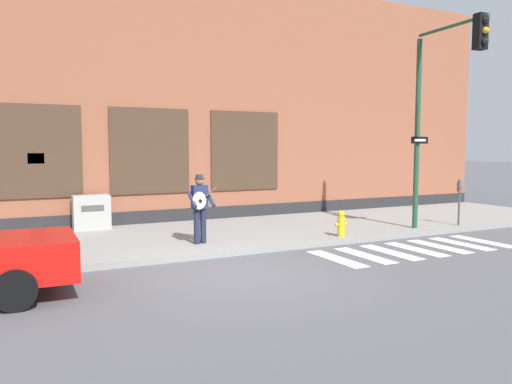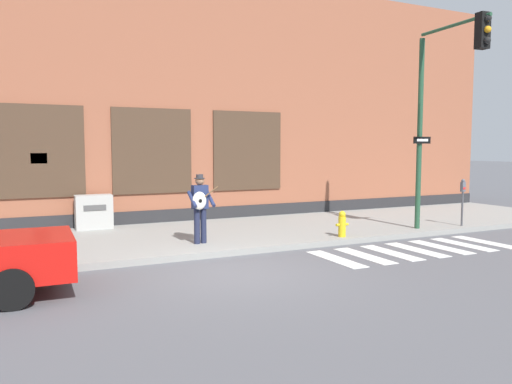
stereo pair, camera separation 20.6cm
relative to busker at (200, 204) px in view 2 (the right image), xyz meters
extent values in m
plane|color=#56565B|center=(-0.19, -2.56, -1.13)|extent=(160.00, 160.00, 0.00)
cube|color=gray|center=(-0.19, 1.44, -1.06)|extent=(28.00, 5.05, 0.15)
cube|color=#99563D|center=(-0.19, 5.97, 2.97)|extent=(28.00, 4.00, 8.19)
cube|color=#28282B|center=(-0.19, 3.95, -0.85)|extent=(28.00, 0.04, 0.55)
cube|color=#473323|center=(-3.48, 3.94, 1.30)|extent=(2.51, 0.06, 2.67)
cube|color=black|center=(-3.48, 3.93, 1.30)|extent=(2.39, 0.03, 2.55)
cube|color=#473323|center=(-0.19, 3.94, 1.30)|extent=(2.51, 0.06, 2.67)
cube|color=black|center=(-0.19, 3.93, 1.30)|extent=(2.39, 0.03, 2.55)
cube|color=#473323|center=(3.10, 3.94, 1.30)|extent=(2.51, 0.06, 2.67)
cube|color=black|center=(3.10, 3.93, 1.30)|extent=(2.39, 0.03, 2.55)
cube|color=yellow|center=(-3.48, 3.92, 1.10)|extent=(0.44, 0.02, 0.30)
cube|color=silver|center=(2.40, -2.38, -1.12)|extent=(0.42, 1.90, 0.01)
cube|color=silver|center=(3.20, -2.38, -1.12)|extent=(0.42, 1.90, 0.01)
cube|color=silver|center=(3.99, -2.38, -1.12)|extent=(0.42, 1.90, 0.01)
cube|color=silver|center=(4.79, -2.38, -1.12)|extent=(0.42, 1.90, 0.01)
cube|color=silver|center=(5.59, -2.38, -1.12)|extent=(0.42, 1.90, 0.01)
cube|color=silver|center=(6.38, -2.38, -1.12)|extent=(0.42, 1.90, 0.01)
cube|color=silver|center=(7.18, -2.38, -1.12)|extent=(0.42, 1.90, 0.01)
cube|color=silver|center=(-3.23, -1.73, -0.39)|extent=(0.07, 0.24, 0.12)
cube|color=silver|center=(-3.25, -2.87, -0.39)|extent=(0.07, 0.24, 0.12)
cylinder|color=black|center=(-4.14, -1.40, -0.80)|extent=(0.67, 0.25, 0.66)
cylinder|color=black|center=(-4.18, -3.15, -0.80)|extent=(0.67, 0.25, 0.66)
cylinder|color=#1E233D|center=(0.10, 0.04, -0.55)|extent=(0.15, 0.15, 0.87)
cylinder|color=#1E233D|center=(-0.08, 0.01, -0.55)|extent=(0.15, 0.15, 0.87)
cube|color=navy|center=(0.01, 0.04, 0.18)|extent=(0.39, 0.23, 0.59)
sphere|color=#9E7051|center=(0.01, 0.04, 0.59)|extent=(0.22, 0.22, 0.22)
cylinder|color=#333338|center=(0.01, 0.04, 0.65)|extent=(0.28, 0.28, 0.02)
cylinder|color=#333338|center=(0.01, 0.04, 0.70)|extent=(0.18, 0.18, 0.09)
cylinder|color=navy|center=(0.25, -0.05, 0.14)|extent=(0.11, 0.51, 0.39)
cylinder|color=navy|center=(-0.23, -0.07, 0.14)|extent=(0.11, 0.51, 0.39)
ellipsoid|color=silver|center=(-0.06, -0.15, 0.11)|extent=(0.36, 0.13, 0.44)
cylinder|color=black|center=(-0.06, -0.21, 0.11)|extent=(0.09, 0.01, 0.09)
cylinder|color=brown|center=(0.20, -0.16, 0.29)|extent=(0.47, 0.05, 0.34)
cylinder|color=#234C33|center=(6.58, -0.51, 1.77)|extent=(0.15, 0.15, 5.50)
cylinder|color=#234C33|center=(6.51, -1.72, 4.62)|extent=(0.24, 2.43, 0.09)
cube|color=black|center=(6.45, -2.69, 4.27)|extent=(0.31, 0.26, 0.88)
sphere|color=black|center=(6.44, -2.85, 4.54)|extent=(0.17, 0.17, 0.17)
sphere|color=orange|center=(6.44, -2.85, 4.27)|extent=(0.17, 0.17, 0.17)
sphere|color=black|center=(6.44, -2.85, 4.01)|extent=(0.17, 0.17, 0.17)
cube|color=black|center=(6.58, -0.62, 1.62)|extent=(0.60, 0.07, 0.20)
cube|color=white|center=(6.58, -0.64, 1.62)|extent=(0.40, 0.04, 0.07)
cylinder|color=#47474C|center=(8.16, -0.74, -0.46)|extent=(0.06, 0.06, 1.05)
cube|color=#565B66|center=(8.16, -0.74, 0.22)|extent=(0.13, 0.10, 0.30)
sphere|color=#565B66|center=(8.16, -0.74, 0.40)|extent=(0.11, 0.11, 0.11)
cube|color=red|center=(8.16, -0.79, 0.17)|extent=(0.09, 0.01, 0.07)
cube|color=#ADADA8|center=(-2.07, 3.52, -0.48)|extent=(1.04, 0.51, 1.00)
cube|color=#4C4C4C|center=(-2.07, 3.25, -0.33)|extent=(0.63, 0.02, 0.16)
cylinder|color=gold|center=(3.74, -0.73, -0.71)|extent=(0.20, 0.20, 0.55)
sphere|color=gold|center=(3.74, -0.73, -0.37)|extent=(0.18, 0.18, 0.18)
cylinder|color=gold|center=(3.60, -0.73, -0.65)|extent=(0.10, 0.07, 0.07)
cylinder|color=gold|center=(3.88, -0.73, -0.65)|extent=(0.10, 0.07, 0.07)
camera|label=1|loc=(-4.22, -11.55, 1.38)|focal=35.00mm
camera|label=2|loc=(-4.03, -11.64, 1.38)|focal=35.00mm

